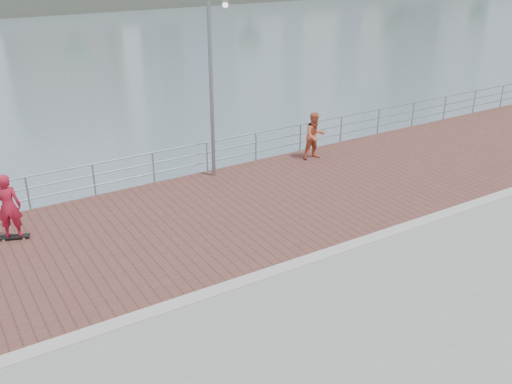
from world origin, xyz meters
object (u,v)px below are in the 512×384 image
bystander (315,136)px  street_lamp (217,43)px  guardrail (181,159)px  skateboarder (8,206)px

bystander → street_lamp: bearing=-173.3°
guardrail → skateboarder: (-5.93, -1.75, 0.34)m
guardrail → bystander: bystander is taller
guardrail → skateboarder: size_ratio=21.00×
skateboarder → bystander: skateboarder is taller
guardrail → skateboarder: bearing=-163.6°
guardrail → street_lamp: bearing=-43.7°
skateboarder → bystander: 11.04m
guardrail → street_lamp: (1.03, -0.98, 3.99)m
guardrail → street_lamp: street_lamp is taller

